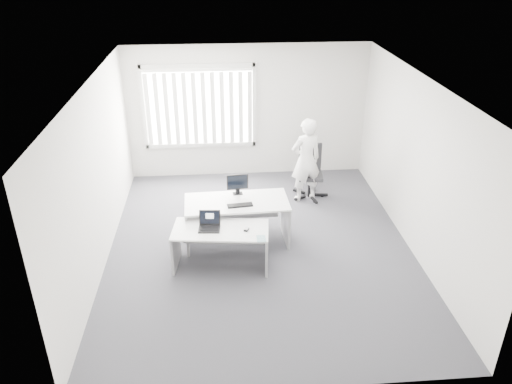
{
  "coord_description": "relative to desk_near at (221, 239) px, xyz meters",
  "views": [
    {
      "loc": [
        -0.64,
        -7.04,
        4.62
      ],
      "look_at": [
        -0.06,
        0.15,
        0.96
      ],
      "focal_mm": 35.0,
      "sensor_mm": 36.0,
      "label": 1
    }
  ],
  "objects": [
    {
      "name": "booklet",
      "position": [
        0.6,
        -0.33,
        0.19
      ],
      "size": [
        0.14,
        0.19,
        0.01
      ],
      "primitive_type": "cube",
      "rotation": [
        0.0,
        0.0,
        0.02
      ],
      "color": "silver",
      "rests_on": "desk_near"
    },
    {
      "name": "laptop",
      "position": [
        -0.17,
        -0.01,
        0.31
      ],
      "size": [
        0.35,
        0.32,
        0.25
      ],
      "primitive_type": null,
      "rotation": [
        0.0,
        0.0,
        -0.08
      ],
      "color": "black",
      "rests_on": "desk_near"
    },
    {
      "name": "ground",
      "position": [
        0.65,
        0.47,
        -0.48
      ],
      "size": [
        6.0,
        6.0,
        0.0
      ],
      "primitive_type": "plane",
      "color": "#49494F",
      "rests_on": "ground"
    },
    {
      "name": "person",
      "position": [
        1.68,
        2.14,
        0.36
      ],
      "size": [
        0.7,
        0.56,
        1.68
      ],
      "primitive_type": "imported",
      "rotation": [
        0.0,
        0.0,
        3.43
      ],
      "color": "white",
      "rests_on": "ground"
    },
    {
      "name": "desk_near",
      "position": [
        0.0,
        0.0,
        0.0
      ],
      "size": [
        1.53,
        0.85,
        0.67
      ],
      "rotation": [
        0.0,
        0.0,
        -0.12
      ],
      "color": "white",
      "rests_on": "ground"
    },
    {
      "name": "window",
      "position": [
        -0.35,
        3.43,
        1.07
      ],
      "size": [
        2.32,
        0.06,
        1.76
      ],
      "primitive_type": "cube",
      "color": "beige",
      "rests_on": "wall_back"
    },
    {
      "name": "paper_sheet",
      "position": [
        0.4,
        -0.14,
        0.19
      ],
      "size": [
        0.36,
        0.28,
        0.0
      ],
      "primitive_type": "cube",
      "rotation": [
        0.0,
        0.0,
        0.21
      ],
      "color": "white",
      "rests_on": "desk_near"
    },
    {
      "name": "monitor",
      "position": [
        0.31,
        0.95,
        0.48
      ],
      "size": [
        0.37,
        0.14,
        0.36
      ],
      "primitive_type": null,
      "rotation": [
        0.0,
        0.0,
        0.1
      ],
      "color": "black",
      "rests_on": "desk_far"
    },
    {
      "name": "desk_far",
      "position": [
        0.28,
        0.68,
        0.08
      ],
      "size": [
        1.73,
        0.86,
        0.78
      ],
      "rotation": [
        0.0,
        0.0,
        0.04
      ],
      "color": "white",
      "rests_on": "ground"
    },
    {
      "name": "office_chair",
      "position": [
        1.81,
        2.28,
        -0.15
      ],
      "size": [
        0.66,
        0.66,
        1.06
      ],
      "rotation": [
        0.0,
        0.0,
        -0.09
      ],
      "color": "black",
      "rests_on": "ground"
    },
    {
      "name": "wall_right",
      "position": [
        3.15,
        0.47,
        0.92
      ],
      "size": [
        0.02,
        6.0,
        2.8
      ],
      "primitive_type": "cube",
      "color": "beige",
      "rests_on": "ground"
    },
    {
      "name": "ceiling",
      "position": [
        0.65,
        0.47,
        2.32
      ],
      "size": [
        5.0,
        6.0,
        0.02
      ],
      "primitive_type": "cube",
      "color": "white",
      "rests_on": "wall_back"
    },
    {
      "name": "blinds",
      "position": [
        -0.35,
        3.37,
        1.04
      ],
      "size": [
        2.2,
        0.1,
        1.5
      ],
      "primitive_type": null,
      "color": "white",
      "rests_on": "wall_back"
    },
    {
      "name": "wall_front",
      "position": [
        0.65,
        -2.53,
        0.92
      ],
      "size": [
        5.0,
        0.02,
        2.8
      ],
      "primitive_type": "cube",
      "color": "beige",
      "rests_on": "ground"
    },
    {
      "name": "keyboard",
      "position": [
        0.33,
        0.52,
        0.3
      ],
      "size": [
        0.42,
        0.18,
        0.02
      ],
      "primitive_type": "cube",
      "rotation": [
        0.0,
        0.0,
        0.12
      ],
      "color": "black",
      "rests_on": "desk_far"
    },
    {
      "name": "mouse",
      "position": [
        0.4,
        -0.07,
        0.21
      ],
      "size": [
        0.09,
        0.11,
        0.04
      ],
      "primitive_type": null,
      "rotation": [
        0.0,
        0.0,
        -0.42
      ],
      "color": "#B0B0B2",
      "rests_on": "paper_sheet"
    },
    {
      "name": "wall_back",
      "position": [
        0.65,
        3.47,
        0.92
      ],
      "size": [
        5.0,
        0.02,
        2.8
      ],
      "primitive_type": "cube",
      "color": "beige",
      "rests_on": "ground"
    },
    {
      "name": "wall_left",
      "position": [
        -1.85,
        0.47,
        0.92
      ],
      "size": [
        0.02,
        6.0,
        2.8
      ],
      "primitive_type": "cube",
      "color": "beige",
      "rests_on": "ground"
    }
  ]
}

